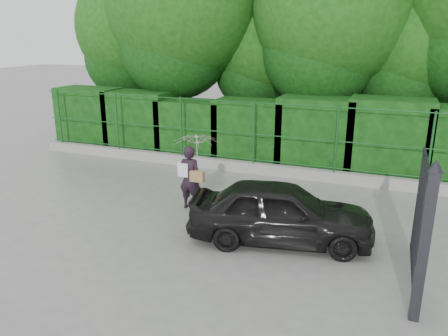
% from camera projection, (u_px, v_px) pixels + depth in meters
% --- Properties ---
extents(ground, '(80.00, 80.00, 0.00)m').
position_uv_depth(ground, '(167.00, 233.00, 8.88)').
color(ground, gray).
extents(kerb, '(14.00, 0.25, 0.30)m').
position_uv_depth(kerb, '(240.00, 166.00, 12.84)').
color(kerb, '#9E9E99').
rests_on(kerb, ground).
extents(fence, '(14.13, 0.06, 1.80)m').
position_uv_depth(fence, '(248.00, 132.00, 12.46)').
color(fence, '#164E1E').
rests_on(fence, kerb).
extents(hedge, '(14.20, 1.20, 2.22)m').
position_uv_depth(hedge, '(254.00, 131.00, 13.44)').
color(hedge, black).
rests_on(hedge, ground).
extents(trees, '(17.10, 6.15, 8.08)m').
position_uv_depth(trees, '(308.00, 10.00, 14.01)').
color(trees, black).
rests_on(trees, ground).
extents(gate, '(0.22, 2.33, 2.36)m').
position_uv_depth(gate, '(423.00, 229.00, 6.29)').
color(gate, black).
rests_on(gate, ground).
extents(woman, '(1.00, 1.02, 1.77)m').
position_uv_depth(woman, '(195.00, 160.00, 9.80)').
color(woman, black).
rests_on(woman, ground).
extents(car, '(3.74, 2.08, 1.20)m').
position_uv_depth(car, '(281.00, 212.00, 8.40)').
color(car, black).
rests_on(car, ground).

